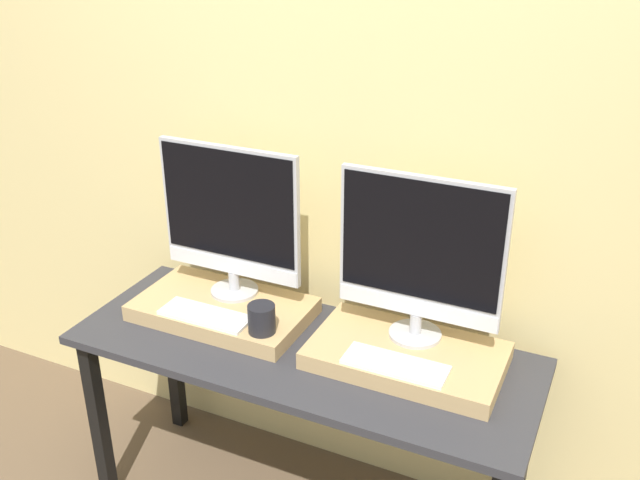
% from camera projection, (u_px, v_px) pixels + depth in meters
% --- Properties ---
extents(wall_back, '(8.00, 0.04, 2.60)m').
position_uv_depth(wall_back, '(347.00, 162.00, 2.49)').
color(wall_back, '#DBC684').
rests_on(wall_back, ground_plane).
extents(workbench, '(1.60, 0.60, 0.75)m').
position_uv_depth(workbench, '(302.00, 370.00, 2.46)').
color(workbench, '#2D2D33').
rests_on(workbench, ground_plane).
extents(wooden_riser_left, '(0.62, 0.36, 0.06)m').
position_uv_depth(wooden_riser_left, '(223.00, 309.00, 2.59)').
color(wooden_riser_left, tan).
rests_on(wooden_riser_left, workbench).
extents(monitor_left, '(0.54, 0.18, 0.56)m').
position_uv_depth(monitor_left, '(230.00, 217.00, 2.52)').
color(monitor_left, '#B2B2B7').
rests_on(monitor_left, wooden_riser_left).
extents(keyboard_left, '(0.33, 0.12, 0.01)m').
position_uv_depth(keyboard_left, '(205.00, 315.00, 2.48)').
color(keyboard_left, silver).
rests_on(keyboard_left, wooden_riser_left).
extents(mug, '(0.09, 0.09, 0.10)m').
position_uv_depth(mug, '(262.00, 319.00, 2.38)').
color(mug, black).
rests_on(mug, wooden_riser_left).
extents(wooden_riser_right, '(0.62, 0.36, 0.06)m').
position_uv_depth(wooden_riser_right, '(406.00, 356.00, 2.32)').
color(wooden_riser_right, tan).
rests_on(wooden_riser_right, workbench).
extents(monitor_right, '(0.54, 0.18, 0.56)m').
position_uv_depth(monitor_right, '(420.00, 254.00, 2.25)').
color(monitor_right, '#B2B2B7').
rests_on(monitor_right, wooden_riser_right).
extents(keyboard_right, '(0.33, 0.12, 0.01)m').
position_uv_depth(keyboard_right, '(395.00, 364.00, 2.22)').
color(keyboard_right, silver).
rests_on(keyboard_right, wooden_riser_right).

